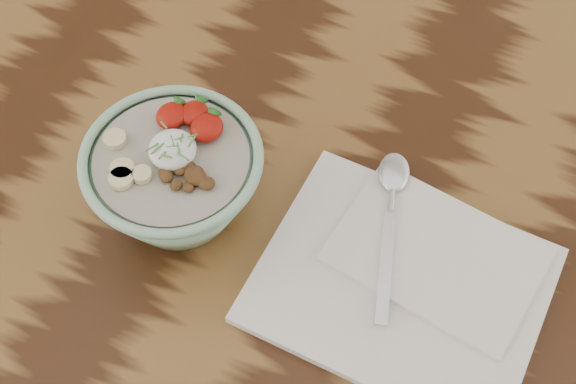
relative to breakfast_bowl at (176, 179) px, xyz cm
name	(u,v)px	position (x,y,z in cm)	size (l,w,h in cm)	color
table	(190,224)	(-2.08, 3.32, -15.14)	(160.00, 90.00, 75.00)	#341B0D
breakfast_bowl	(176,179)	(0.00, 0.00, 0.00)	(17.24, 17.24, 11.41)	#8EBF9B
napkin	(409,279)	(23.71, 2.08, -5.16)	(27.20, 23.10, 1.63)	white
spoon	(392,195)	(19.02, 9.50, -3.79)	(7.70, 19.08, 1.01)	silver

